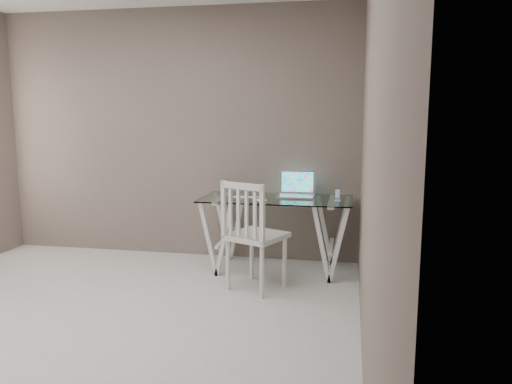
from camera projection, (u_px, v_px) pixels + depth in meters
room at (50, 93)px, 3.27m from camera, size 4.50×4.52×2.71m
desk at (276, 233)px, 5.03m from camera, size 1.50×0.70×0.75m
chair at (251, 231)px, 4.42m from camera, size 0.60×0.60×1.00m
laptop at (296, 190)px, 5.08m from camera, size 0.36×0.29×0.26m
keyboard at (246, 197)px, 4.99m from camera, size 0.28×0.12×0.01m
mouse at (262, 200)px, 4.73m from camera, size 0.11×0.07×0.04m
phone_dock at (337, 197)px, 4.83m from camera, size 0.06×0.06×0.12m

